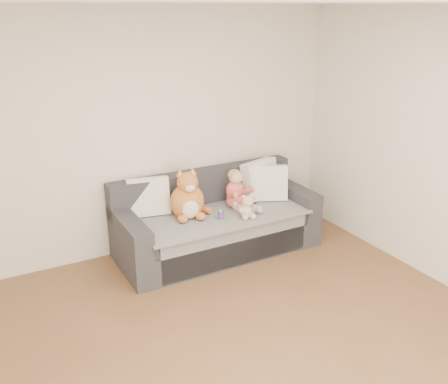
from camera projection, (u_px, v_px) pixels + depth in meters
name	position (u px, v px, depth m)	size (l,w,h in m)	color
room_shell	(244.00, 197.00, 3.56)	(5.00, 5.00, 5.00)	brown
sofa	(216.00, 224.00, 5.53)	(2.20, 0.94, 0.85)	#2C2B31
cushion_left	(148.00, 197.00, 5.30)	(0.47, 0.28, 0.42)	silver
cushion_right_back	(260.00, 179.00, 5.79)	(0.52, 0.35, 0.45)	silver
cushion_right_front	(268.00, 183.00, 5.71)	(0.48, 0.36, 0.42)	silver
toddler	(237.00, 192.00, 5.48)	(0.31, 0.45, 0.44)	#EA5C52
plush_cat	(188.00, 199.00, 5.23)	(0.44, 0.38, 0.57)	#B66528
teddy_bear	(248.00, 208.00, 5.24)	(0.21, 0.16, 0.27)	tan
plush_cow	(249.00, 210.00, 5.30)	(0.14, 0.22, 0.18)	white
sippy_cup	(221.00, 213.00, 5.24)	(0.10, 0.06, 0.11)	#60399B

